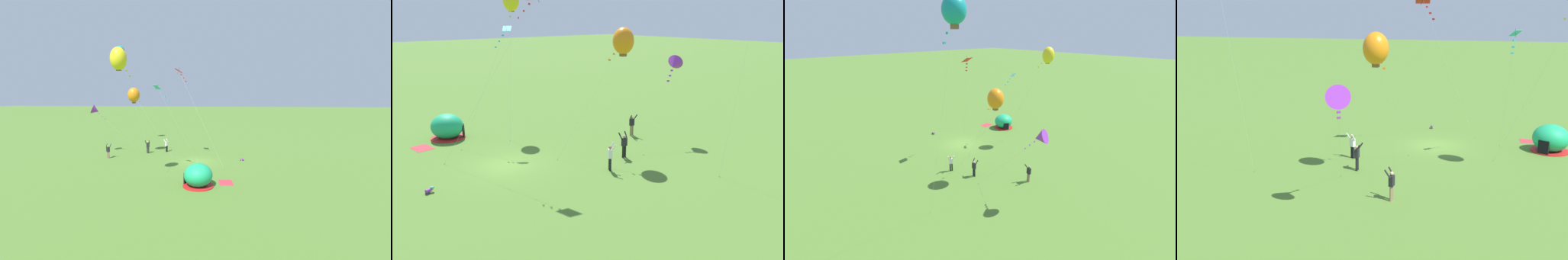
{
  "view_description": "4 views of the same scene",
  "coord_description": "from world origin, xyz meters",
  "views": [
    {
      "loc": [
        -31.36,
        -2.62,
        8.25
      ],
      "look_at": [
        -1.24,
        0.09,
        4.13
      ],
      "focal_mm": 24.0,
      "sensor_mm": 36.0,
      "label": 1
    },
    {
      "loc": [
        22.4,
        -11.49,
        9.85
      ],
      "look_at": [
        2.53,
        5.18,
        2.13
      ],
      "focal_mm": 35.0,
      "sensor_mm": 36.0,
      "label": 2
    },
    {
      "loc": [
        19.2,
        25.45,
        14.1
      ],
      "look_at": [
        -0.68,
        2.84,
        2.64
      ],
      "focal_mm": 24.0,
      "sensor_mm": 36.0,
      "label": 3
    },
    {
      "loc": [
        -4.76,
        34.89,
        10.17
      ],
      "look_at": [
        3.91,
        4.16,
        2.03
      ],
      "focal_mm": 42.0,
      "sensor_mm": 36.0,
      "label": 4
    }
  ],
  "objects": [
    {
      "name": "ground_plane",
      "position": [
        0.0,
        0.0,
        0.0
      ],
      "size": [
        300.0,
        300.0,
        0.0
      ],
      "primitive_type": "plane",
      "color": "#517A2D"
    },
    {
      "name": "popup_tent",
      "position": [
        -8.7,
        -0.82,
        1.0
      ],
      "size": [
        2.81,
        2.81,
        2.1
      ],
      "color": "#1EAD6B",
      "rests_on": "ground"
    },
    {
      "name": "kite_cyan",
      "position": [
        -5.46,
        3.25,
        8.51
      ],
      "size": [
        0.91,
        5.22,
        9.26
      ],
      "color": "silver",
      "rests_on": "ground"
    },
    {
      "name": "kite_purple",
      "position": [
        2.85,
        14.13,
        6.11
      ],
      "size": [
        2.72,
        6.26,
        6.86
      ],
      "color": "silver",
      "rests_on": "ground"
    },
    {
      "name": "kite_yellow",
      "position": [
        -9.03,
        6.04,
        11.3
      ],
      "size": [
        5.13,
        3.95,
        12.3
      ],
      "color": "silver",
      "rests_on": "ground"
    },
    {
      "name": "picnic_blanket",
      "position": [
        -7.47,
        -3.36,
        0.01
      ],
      "size": [
        1.83,
        1.47,
        0.01
      ],
      "primitive_type": "cube",
      "rotation": [
        0.0,
        0.0,
        0.11
      ],
      "color": "#CC333D",
      "rests_on": "ground"
    },
    {
      "name": "toddler_crawling",
      "position": [
        0.98,
        -5.55,
        0.18
      ],
      "size": [
        0.36,
        0.55,
        0.32
      ],
      "color": "purple",
      "rests_on": "ground"
    },
    {
      "name": "person_near_tent",
      "position": [
        0.7,
        11.66,
        1.0
      ],
      "size": [
        0.53,
        0.67,
        1.89
      ],
      "color": "#8C7251",
      "rests_on": "ground"
    },
    {
      "name": "person_far_back",
      "position": [
        5.23,
        4.85,
        1.0
      ],
      "size": [
        0.72,
        0.65,
        1.89
      ],
      "color": "black",
      "rests_on": "ground"
    },
    {
      "name": "kite_red",
      "position": [
        0.67,
        2.15,
        10.83
      ],
      "size": [
        4.33,
        6.15,
        11.54
      ],
      "color": "silver",
      "rests_on": "ground"
    },
    {
      "name": "kite_teal",
      "position": [
        10.22,
        13.14,
        15.15
      ],
      "size": [
        1.37,
        4.42,
        15.93
      ],
      "color": "silver",
      "rests_on": "ground"
    },
    {
      "name": "person_flying_kite",
      "position": [
        4.08,
        7.31,
        1.0
      ],
      "size": [
        0.48,
        0.68,
        1.89
      ],
      "color": "black",
      "rests_on": "ground"
    },
    {
      "name": "kite_orange",
      "position": [
        2.46,
        8.59,
        8.19
      ],
      "size": [
        1.82,
        6.13,
        9.16
      ],
      "color": "silver",
      "rests_on": "ground"
    }
  ]
}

